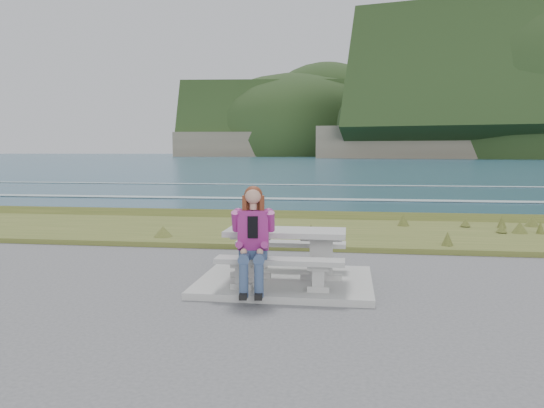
% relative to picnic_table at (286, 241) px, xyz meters
% --- Properties ---
extents(concrete_slab, '(2.60, 2.10, 0.10)m').
position_rel_picnic_table_xyz_m(concrete_slab, '(-0.00, 0.00, -0.63)').
color(concrete_slab, '#9D9E99').
rests_on(concrete_slab, ground).
extents(picnic_table, '(1.80, 0.75, 0.75)m').
position_rel_picnic_table_xyz_m(picnic_table, '(0.00, 0.00, 0.00)').
color(picnic_table, '#9D9E99').
rests_on(picnic_table, concrete_slab).
extents(bench_landward, '(1.80, 0.35, 0.45)m').
position_rel_picnic_table_xyz_m(bench_landward, '(0.00, -0.70, -0.23)').
color(bench_landward, '#9D9E99').
rests_on(bench_landward, concrete_slab).
extents(bench_seaward, '(1.80, 0.35, 0.45)m').
position_rel_picnic_table_xyz_m(bench_seaward, '(0.00, 0.70, -0.23)').
color(bench_seaward, '#9D9E99').
rests_on(bench_seaward, concrete_slab).
extents(grass_verge, '(160.00, 4.50, 0.22)m').
position_rel_picnic_table_xyz_m(grass_verge, '(-0.00, 5.00, -0.68)').
color(grass_verge, '#40511E').
rests_on(grass_verge, ground).
extents(shore_drop, '(160.00, 0.80, 2.20)m').
position_rel_picnic_table_xyz_m(shore_drop, '(-0.00, 7.90, -0.68)').
color(shore_drop, '#615949').
rests_on(shore_drop, ground).
extents(ocean, '(1600.00, 1600.00, 0.09)m').
position_rel_picnic_table_xyz_m(ocean, '(-0.00, 25.09, -2.42)').
color(ocean, navy).
rests_on(ocean, ground).
extents(seated_woman, '(0.48, 0.77, 1.45)m').
position_rel_picnic_table_xyz_m(seated_woman, '(-0.35, -0.84, -0.05)').
color(seated_woman, navy).
rests_on(seated_woman, concrete_slab).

